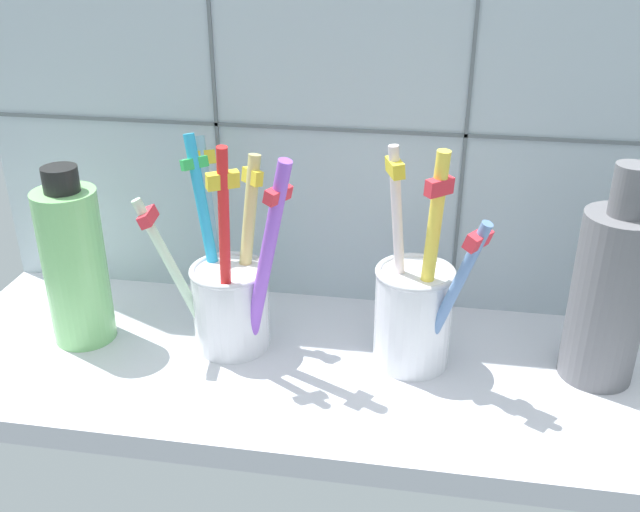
# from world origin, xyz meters

# --- Properties ---
(counter_slab) EXTENTS (0.64, 0.22, 0.02)m
(counter_slab) POSITION_xyz_m (0.00, 0.00, 0.01)
(counter_slab) COLOR silver
(counter_slab) RESTS_ON ground
(tile_wall_back) EXTENTS (0.64, 0.02, 0.45)m
(tile_wall_back) POSITION_xyz_m (0.00, 0.12, 0.22)
(tile_wall_back) COLOR #B2C1CC
(tile_wall_back) RESTS_ON ground
(toothbrush_cup_left) EXTENTS (0.13, 0.11, 0.18)m
(toothbrush_cup_left) POSITION_xyz_m (-0.07, 0.02, 0.07)
(toothbrush_cup_left) COLOR white
(toothbrush_cup_left) RESTS_ON counter_slab
(toothbrush_cup_right) EXTENTS (0.08, 0.08, 0.18)m
(toothbrush_cup_right) POSITION_xyz_m (0.08, 0.01, 0.07)
(toothbrush_cup_right) COLOR white
(toothbrush_cup_right) RESTS_ON counter_slab
(ceramic_vase) EXTENTS (0.06, 0.06, 0.17)m
(ceramic_vase) POSITION_xyz_m (0.22, 0.02, 0.09)
(ceramic_vase) COLOR slate
(ceramic_vase) RESTS_ON counter_slab
(soap_bottle) EXTENTS (0.05, 0.05, 0.15)m
(soap_bottle) POSITION_xyz_m (-0.20, 0.01, 0.09)
(soap_bottle) COLOR #84D17B
(soap_bottle) RESTS_ON counter_slab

